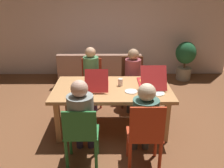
# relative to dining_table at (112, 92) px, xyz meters

# --- Properties ---
(ground_plane) EXTENTS (20.00, 20.00, 0.00)m
(ground_plane) POSITION_rel_dining_table_xyz_m (0.00, 0.00, -0.67)
(ground_plane) COLOR brown
(back_wall) EXTENTS (6.42, 0.12, 2.82)m
(back_wall) POSITION_rel_dining_table_xyz_m (0.00, 2.88, 0.74)
(back_wall) COLOR beige
(back_wall) RESTS_ON ground
(dining_table) EXTENTS (1.93, 1.08, 0.75)m
(dining_table) POSITION_rel_dining_table_xyz_m (0.00, 0.00, 0.00)
(dining_table) COLOR tan
(dining_table) RESTS_ON ground
(chair_0) EXTENTS (0.46, 0.38, 0.97)m
(chair_0) POSITION_rel_dining_table_xyz_m (0.42, -1.02, -0.15)
(chair_0) COLOR #BA371B
(chair_0) RESTS_ON ground
(person_0) EXTENTS (0.34, 0.56, 1.20)m
(person_0) POSITION_rel_dining_table_xyz_m (0.42, -0.87, 0.04)
(person_0) COLOR #3D413D
(person_0) RESTS_ON ground
(chair_1) EXTENTS (0.46, 0.39, 1.00)m
(chair_1) POSITION_rel_dining_table_xyz_m (0.42, 0.96, -0.12)
(chair_1) COLOR #56301B
(chair_1) RESTS_ON ground
(person_1) EXTENTS (0.31, 0.54, 1.20)m
(person_1) POSITION_rel_dining_table_xyz_m (0.42, 0.80, 0.03)
(person_1) COLOR #343736
(person_1) RESTS_ON ground
(chair_2) EXTENTS (0.45, 0.38, 0.89)m
(chair_2) POSITION_rel_dining_table_xyz_m (-0.41, -0.96, -0.18)
(chair_2) COLOR #2B7438
(chair_2) RESTS_ON ground
(person_2) EXTENTS (0.34, 0.54, 1.22)m
(person_2) POSITION_rel_dining_table_xyz_m (-0.41, -0.83, 0.05)
(person_2) COLOR #332C49
(person_2) RESTS_ON ground
(chair_3) EXTENTS (0.43, 0.40, 0.95)m
(chair_3) POSITION_rel_dining_table_xyz_m (-0.41, 0.97, -0.14)
(chair_3) COLOR #AA2E1B
(chair_3) RESTS_ON ground
(person_3) EXTENTS (0.30, 0.49, 1.22)m
(person_3) POSITION_rel_dining_table_xyz_m (-0.41, 0.83, 0.05)
(person_3) COLOR #412B4E
(person_3) RESTS_ON ground
(pizza_box_0) EXTENTS (0.41, 0.63, 0.38)m
(pizza_box_0) POSITION_rel_dining_table_xyz_m (0.66, 0.16, 0.13)
(pizza_box_0) COLOR red
(pizza_box_0) RESTS_ON dining_table
(pizza_box_1) EXTENTS (0.37, 0.52, 0.36)m
(pizza_box_1) POSITION_rel_dining_table_xyz_m (-0.24, 0.02, 0.13)
(pizza_box_1) COLOR red
(pizza_box_1) RESTS_ON dining_table
(plate_0) EXTENTS (0.20, 0.20, 0.01)m
(plate_0) POSITION_rel_dining_table_xyz_m (0.30, -0.17, 0.09)
(plate_0) COLOR white
(plate_0) RESTS_ON dining_table
(plate_1) EXTENTS (0.21, 0.21, 0.01)m
(plate_1) POSITION_rel_dining_table_xyz_m (0.71, -0.24, 0.09)
(plate_1) COLOR white
(plate_1) RESTS_ON dining_table
(drinking_glass_0) EXTENTS (0.06, 0.06, 0.14)m
(drinking_glass_0) POSITION_rel_dining_table_xyz_m (0.45, -0.39, 0.15)
(drinking_glass_0) COLOR #B95134
(drinking_glass_0) RESTS_ON dining_table
(drinking_glass_1) EXTENTS (0.07, 0.07, 0.10)m
(drinking_glass_1) POSITION_rel_dining_table_xyz_m (-0.13, 0.46, 0.13)
(drinking_glass_1) COLOR #E4CC5D
(drinking_glass_1) RESTS_ON dining_table
(drinking_glass_2) EXTENTS (0.08, 0.08, 0.12)m
(drinking_glass_2) POSITION_rel_dining_table_xyz_m (0.14, 0.09, 0.14)
(drinking_glass_2) COLOR silver
(drinking_glass_2) RESTS_ON dining_table
(couch) EXTENTS (2.03, 0.82, 0.81)m
(couch) POSITION_rel_dining_table_xyz_m (-0.30, 2.18, -0.39)
(couch) COLOR #976D58
(couch) RESTS_ON ground
(potted_plant) EXTENTS (0.52, 0.52, 1.02)m
(potted_plant) POSITION_rel_dining_table_xyz_m (1.94, 2.38, -0.08)
(potted_plant) COLOR gray
(potted_plant) RESTS_ON ground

